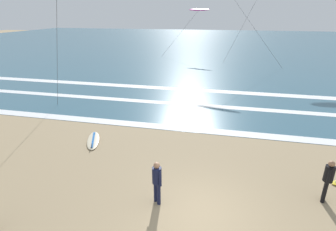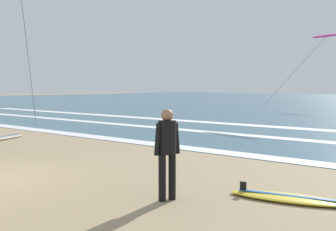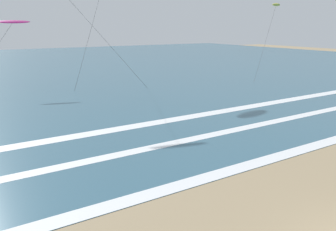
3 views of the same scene
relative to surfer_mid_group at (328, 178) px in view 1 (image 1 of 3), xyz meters
name	(u,v)px [view 1 (image 1 of 3)]	position (x,y,z in m)	size (l,w,h in m)	color
ground_plane	(198,213)	(-4.22, -1.59, -0.96)	(160.00, 160.00, 0.00)	#9E8763
ocean_surface	(227,44)	(-4.22, 49.59, -0.95)	(140.00, 90.00, 0.01)	#386075
wave_foam_shoreline	(186,129)	(-5.64, 4.99, -0.94)	(42.76, 0.77, 0.01)	white
wave_foam_mid_break	(225,107)	(-3.61, 9.24, -0.94)	(40.43, 0.71, 0.01)	white
wave_foam_outer_break	(196,90)	(-6.13, 13.10, -0.94)	(47.72, 0.97, 0.01)	white
surfer_mid_group	(328,178)	(0.00, 0.00, 0.00)	(0.32, 0.51, 1.60)	black
surfer_left_far	(157,179)	(-5.66, -1.37, 0.00)	(0.44, 0.40, 1.60)	#141938
surfboard_right_spare	(93,140)	(-10.08, 2.45, -0.91)	(1.38, 2.17, 0.25)	beige
kite_magenta_high_left	(199,10)	(-8.35, 32.47, 5.52)	(6.72, 3.17, 6.72)	#CC2384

